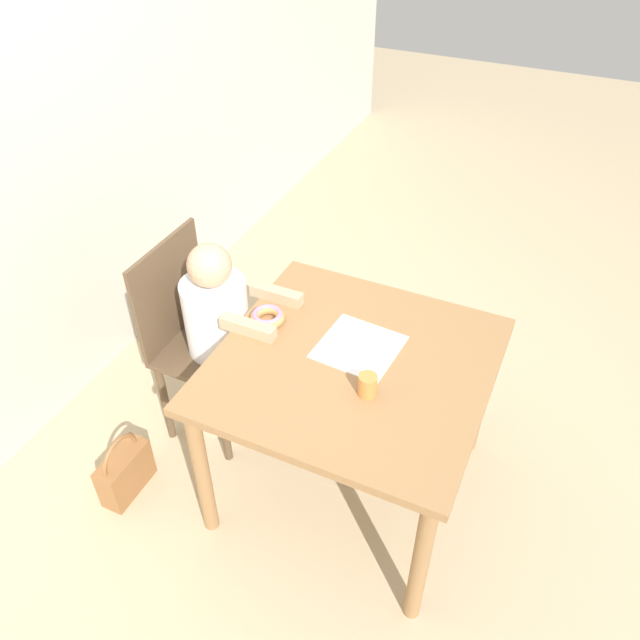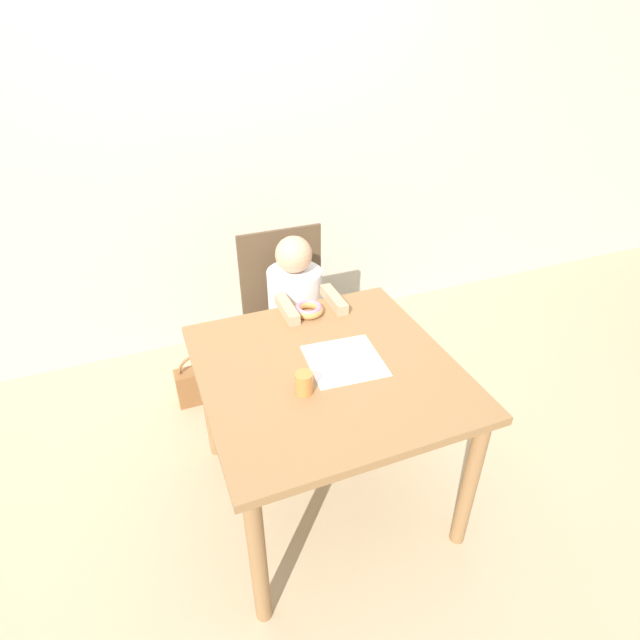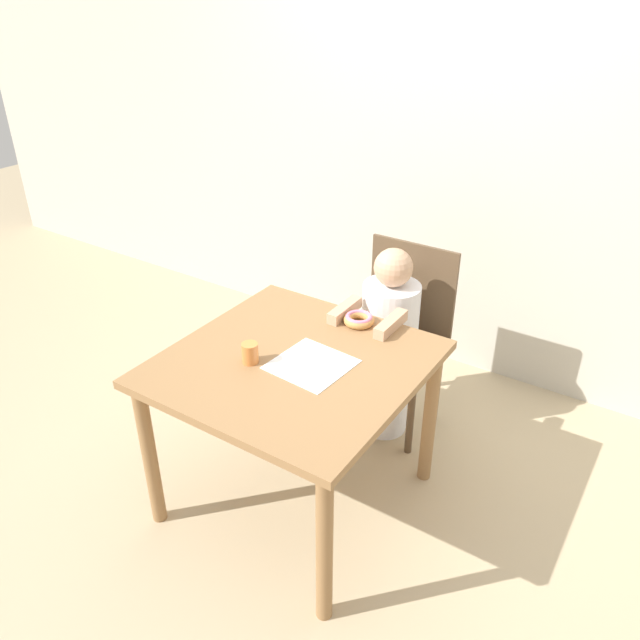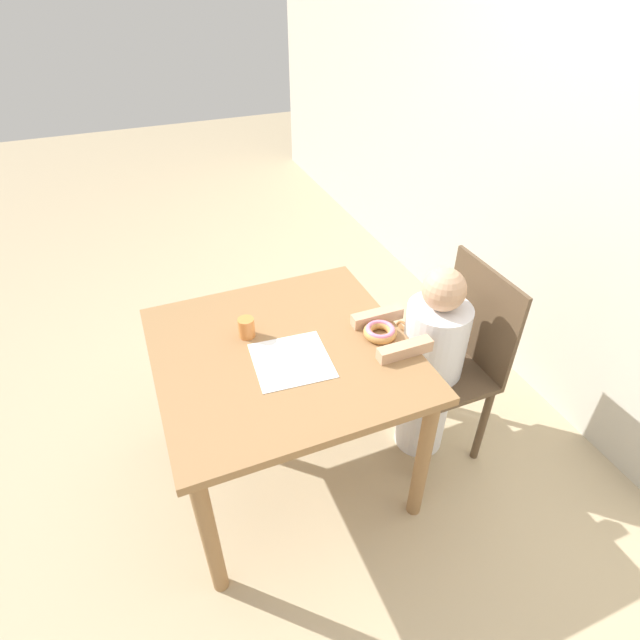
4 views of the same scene
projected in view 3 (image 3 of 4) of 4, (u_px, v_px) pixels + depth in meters
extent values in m
plane|color=tan|center=(297.00, 496.00, 2.80)|extent=(12.00, 12.00, 0.00)
cube|color=beige|center=(454.00, 149.00, 3.26)|extent=(8.00, 0.05, 2.50)
cube|color=olive|center=(294.00, 364.00, 2.46)|extent=(0.96, 0.98, 0.03)
cylinder|color=olive|center=(150.00, 456.00, 2.52)|extent=(0.06, 0.06, 0.69)
cylinder|color=olive|center=(324.00, 549.00, 2.12)|extent=(0.06, 0.06, 0.69)
cylinder|color=olive|center=(276.00, 360.00, 3.15)|extent=(0.06, 0.06, 0.69)
cylinder|color=olive|center=(430.00, 417.00, 2.75)|extent=(0.06, 0.06, 0.69)
cube|color=brown|center=(393.00, 346.00, 3.04)|extent=(0.45, 0.37, 0.03)
cube|color=brown|center=(412.00, 288.00, 3.05)|extent=(0.45, 0.02, 0.46)
cylinder|color=brown|center=(342.00, 389.00, 3.14)|extent=(0.04, 0.04, 0.45)
cylinder|color=brown|center=(411.00, 414.00, 2.95)|extent=(0.04, 0.04, 0.45)
cylinder|color=brown|center=(372.00, 361.00, 3.36)|extent=(0.04, 0.04, 0.45)
cylinder|color=brown|center=(437.00, 383.00, 3.18)|extent=(0.04, 0.04, 0.45)
cylinder|color=white|center=(386.00, 388.00, 3.12)|extent=(0.23, 0.23, 0.48)
cylinder|color=white|center=(390.00, 317.00, 2.92)|extent=(0.27, 0.27, 0.33)
sphere|color=tan|center=(393.00, 268.00, 2.79)|extent=(0.18, 0.18, 0.18)
cube|color=tan|center=(345.00, 310.00, 2.75)|extent=(0.05, 0.22, 0.05)
cube|color=tan|center=(391.00, 324.00, 2.65)|extent=(0.05, 0.22, 0.05)
torus|color=tan|center=(359.00, 320.00, 2.69)|extent=(0.14, 0.14, 0.04)
torus|color=pink|center=(359.00, 317.00, 2.68)|extent=(0.12, 0.12, 0.02)
cube|color=white|center=(311.00, 364.00, 2.42)|extent=(0.30, 0.30, 0.00)
cube|color=brown|center=(321.00, 362.00, 3.57)|extent=(0.25, 0.10, 0.21)
torus|color=brown|center=(321.00, 346.00, 3.52)|extent=(0.20, 0.02, 0.20)
cylinder|color=orange|center=(250.00, 353.00, 2.41)|extent=(0.07, 0.07, 0.08)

